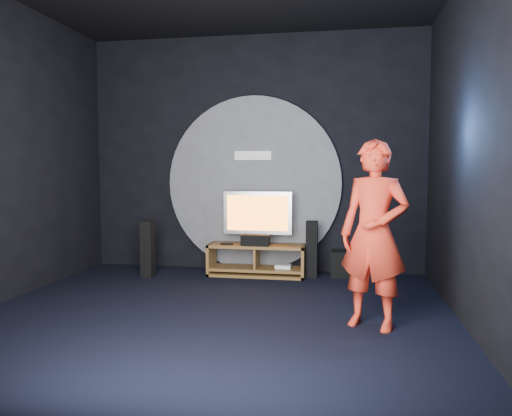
{
  "coord_description": "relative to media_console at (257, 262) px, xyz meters",
  "views": [
    {
      "loc": [
        1.34,
        -4.88,
        1.52
      ],
      "look_at": [
        0.28,
        1.05,
        1.05
      ],
      "focal_mm": 35.0,
      "sensor_mm": 36.0,
      "label": 1
    }
  ],
  "objects": [
    {
      "name": "tv",
      "position": [
        -0.01,
        0.07,
        0.66
      ],
      "size": [
        0.99,
        0.22,
        0.75
      ],
      "color": "#B9B9C1",
      "rests_on": "media_console"
    },
    {
      "name": "media_console",
      "position": [
        0.0,
        0.0,
        0.0
      ],
      "size": [
        1.38,
        0.45,
        0.45
      ],
      "color": "brown",
      "rests_on": "ground"
    },
    {
      "name": "player",
      "position": [
        1.5,
        -2.11,
        0.71
      ],
      "size": [
        0.77,
        0.65,
        1.8
      ],
      "primitive_type": "imported",
      "rotation": [
        0.0,
        0.0,
        -0.39
      ],
      "color": "red",
      "rests_on": "ground"
    },
    {
      "name": "back_wall",
      "position": [
        -0.12,
        0.45,
        1.55
      ],
      "size": [
        5.0,
        0.04,
        3.5
      ],
      "primitive_type": "cube",
      "color": "black",
      "rests_on": "ground"
    },
    {
      "name": "wall_disc_panel",
      "position": [
        -0.12,
        0.39,
        1.11
      ],
      "size": [
        2.6,
        0.11,
        2.6
      ],
      "color": "#515156",
      "rests_on": "ground"
    },
    {
      "name": "tower_speaker_left",
      "position": [
        -1.5,
        -0.37,
        0.2
      ],
      "size": [
        0.16,
        0.18,
        0.8
      ],
      "primitive_type": "cube",
      "color": "black",
      "rests_on": "ground"
    },
    {
      "name": "subwoofer",
      "position": [
        1.21,
        0.16,
        -0.01
      ],
      "size": [
        0.33,
        0.33,
        0.37
      ],
      "primitive_type": "cube",
      "color": "black",
      "rests_on": "ground"
    },
    {
      "name": "center_speaker",
      "position": [
        -0.01,
        -0.11,
        0.33
      ],
      "size": [
        0.4,
        0.15,
        0.15
      ],
      "primitive_type": "cube",
      "color": "black",
      "rests_on": "media_console"
    },
    {
      "name": "right_wall",
      "position": [
        2.38,
        -2.05,
        1.55
      ],
      "size": [
        0.04,
        5.0,
        3.5
      ],
      "primitive_type": "cube",
      "color": "black",
      "rests_on": "ground"
    },
    {
      "name": "tower_speaker_right",
      "position": [
        0.77,
        0.03,
        0.2
      ],
      "size": [
        0.16,
        0.18,
        0.8
      ],
      "primitive_type": "cube",
      "color": "black",
      "rests_on": "ground"
    },
    {
      "name": "remote",
      "position": [
        -0.42,
        -0.12,
        0.27
      ],
      "size": [
        0.18,
        0.05,
        0.02
      ],
      "primitive_type": "cube",
      "color": "black",
      "rests_on": "media_console"
    },
    {
      "name": "front_wall",
      "position": [
        -0.12,
        -4.55,
        1.55
      ],
      "size": [
        5.0,
        0.04,
        3.5
      ],
      "primitive_type": "cube",
      "color": "black",
      "rests_on": "ground"
    },
    {
      "name": "floor",
      "position": [
        -0.12,
        -2.05,
        -0.2
      ],
      "size": [
        5.0,
        5.0,
        0.0
      ],
      "primitive_type": "plane",
      "color": "black",
      "rests_on": "ground"
    }
  ]
}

